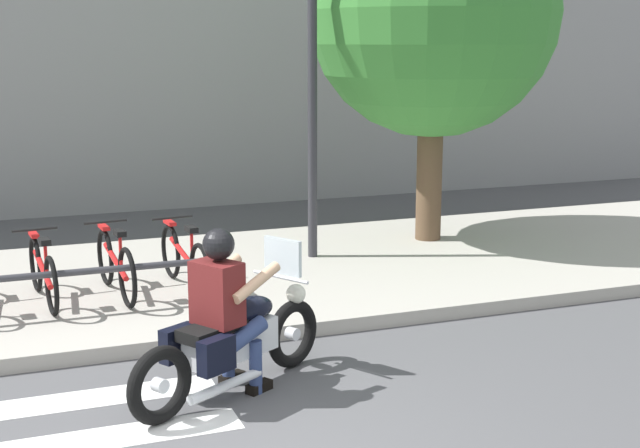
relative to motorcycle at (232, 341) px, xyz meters
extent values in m
cube|color=#A8A399|center=(-0.53, 3.28, -0.38)|extent=(24.00, 4.40, 0.15)
cube|color=white|center=(-1.50, -0.52, -0.45)|extent=(2.80, 0.40, 0.01)
cube|color=white|center=(-1.50, 0.28, -0.45)|extent=(2.80, 0.40, 0.01)
torus|color=black|center=(0.66, 0.39, -0.14)|extent=(0.59, 0.41, 0.62)
cylinder|color=silver|center=(0.66, 0.39, -0.14)|extent=(0.15, 0.14, 0.11)
torus|color=black|center=(-0.68, -0.40, -0.14)|extent=(0.59, 0.41, 0.62)
cylinder|color=silver|center=(-0.68, -0.40, -0.14)|extent=(0.15, 0.14, 0.11)
cube|color=silver|center=(-0.01, 0.00, 0.00)|extent=(0.88, 0.68, 0.28)
ellipsoid|color=black|center=(0.17, 0.11, 0.22)|extent=(0.59, 0.51, 0.22)
cube|color=black|center=(-0.20, -0.11, 0.15)|extent=(0.62, 0.53, 0.10)
cube|color=black|center=(-0.46, -0.01, 0.04)|extent=(0.34, 0.27, 0.28)
cube|color=black|center=(-0.23, -0.39, 0.04)|extent=(0.34, 0.27, 0.28)
cylinder|color=silver|center=(0.53, 0.32, 0.42)|extent=(0.34, 0.55, 0.03)
sphere|color=white|center=(0.71, 0.42, 0.22)|extent=(0.18, 0.18, 0.18)
cube|color=silver|center=(0.55, 0.33, 0.60)|extent=(0.24, 0.36, 0.32)
cylinder|color=silver|center=(-0.14, -0.29, -0.27)|extent=(0.71, 0.46, 0.08)
cube|color=#591919|center=(-0.14, -0.08, 0.45)|extent=(0.43, 0.48, 0.52)
sphere|color=black|center=(-0.11, -0.06, 0.85)|extent=(0.26, 0.26, 0.26)
cylinder|color=tan|center=(-0.05, 0.23, 0.52)|extent=(0.49, 0.34, 0.26)
cylinder|color=tan|center=(0.17, -0.15, 0.52)|extent=(0.49, 0.34, 0.26)
cylinder|color=navy|center=(-0.09, 0.14, 0.09)|extent=(0.45, 0.34, 0.24)
cylinder|color=navy|center=(0.01, 0.20, -0.22)|extent=(0.11, 0.11, 0.46)
cube|color=black|center=(0.05, 0.22, -0.42)|extent=(0.26, 0.21, 0.08)
cylinder|color=navy|center=(0.07, -0.14, 0.09)|extent=(0.45, 0.34, 0.24)
cylinder|color=navy|center=(0.17, -0.08, -0.22)|extent=(0.11, 0.11, 0.46)
cube|color=black|center=(0.21, -0.06, -0.42)|extent=(0.26, 0.21, 0.08)
torus|color=black|center=(-1.38, 3.22, 0.01)|extent=(0.11, 0.62, 0.62)
torus|color=black|center=(-1.29, 2.23, 0.01)|extent=(0.11, 0.62, 0.62)
cylinder|color=red|center=(-1.33, 2.72, 0.07)|extent=(0.15, 0.89, 0.25)
cylinder|color=red|center=(-1.31, 2.48, 0.23)|extent=(0.04, 0.04, 0.38)
cube|color=black|center=(-1.31, 2.48, 0.42)|extent=(0.12, 0.21, 0.06)
cylinder|color=black|center=(-1.37, 3.12, 0.42)|extent=(0.48, 0.08, 0.03)
cube|color=red|center=(-1.38, 3.22, 0.35)|extent=(0.11, 0.29, 0.04)
torus|color=black|center=(-0.62, 3.22, 0.02)|extent=(0.12, 0.65, 0.65)
torus|color=black|center=(-0.52, 2.23, 0.02)|extent=(0.12, 0.65, 0.65)
cylinder|color=red|center=(-0.57, 2.72, 0.09)|extent=(0.15, 0.90, 0.25)
cylinder|color=red|center=(-0.55, 2.48, 0.26)|extent=(0.04, 0.04, 0.40)
cube|color=black|center=(-0.55, 2.48, 0.45)|extent=(0.12, 0.21, 0.06)
cylinder|color=black|center=(-0.61, 3.12, 0.45)|extent=(0.48, 0.08, 0.03)
cube|color=red|center=(-0.62, 3.22, 0.37)|extent=(0.11, 0.29, 0.04)
torus|color=black|center=(0.13, 3.26, 0.02)|extent=(0.11, 0.64, 0.64)
torus|color=black|center=(0.24, 2.19, 0.02)|extent=(0.11, 0.64, 0.64)
cylinder|color=red|center=(0.19, 2.72, 0.08)|extent=(0.15, 0.96, 0.26)
cylinder|color=red|center=(0.21, 2.46, 0.25)|extent=(0.04, 0.04, 0.39)
cube|color=black|center=(0.21, 2.46, 0.44)|extent=(0.12, 0.21, 0.06)
cylinder|color=black|center=(0.14, 3.15, 0.44)|extent=(0.48, 0.08, 0.03)
cube|color=red|center=(0.13, 3.26, 0.36)|extent=(0.11, 0.29, 0.04)
cylinder|color=#333338|center=(-1.71, 2.17, 0.14)|extent=(4.40, 0.07, 0.07)
cylinder|color=#333338|center=(0.44, 2.17, -0.08)|extent=(0.06, 0.06, 0.45)
cylinder|color=#2D2D33|center=(2.07, 3.68, 1.65)|extent=(0.12, 0.12, 4.22)
cylinder|color=brown|center=(3.95, 4.08, 0.59)|extent=(0.36, 0.36, 2.10)
sphere|color=#387F33|center=(3.95, 4.08, 2.84)|extent=(3.40, 3.40, 3.40)
camera|label=1|loc=(-1.79, -6.80, 2.44)|focal=49.70mm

